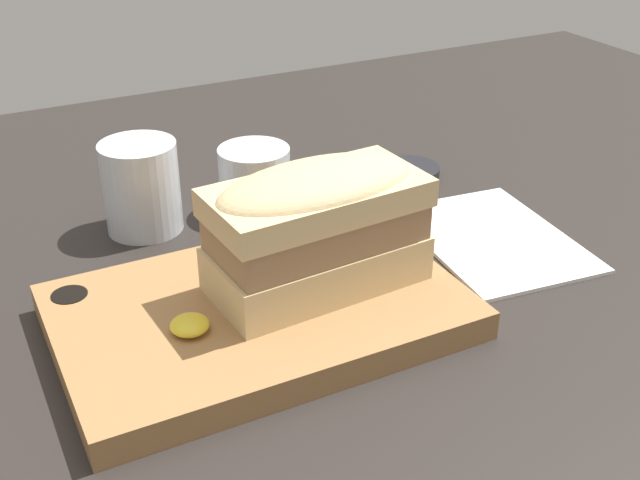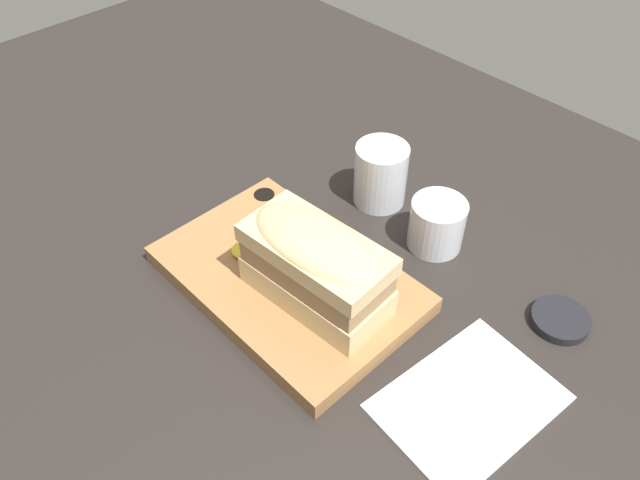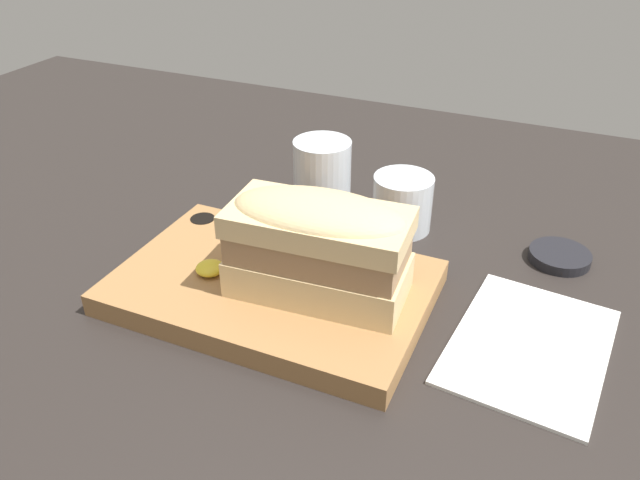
# 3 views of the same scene
# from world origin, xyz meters

# --- Properties ---
(dining_table) EXTENTS (1.84, 1.19, 0.02)m
(dining_table) POSITION_xyz_m (0.00, 0.00, 0.01)
(dining_table) COLOR #282321
(dining_table) RESTS_ON ground
(serving_board) EXTENTS (0.33, 0.22, 0.03)m
(serving_board) POSITION_xyz_m (-0.00, -0.05, 0.03)
(serving_board) COLOR #9E7042
(serving_board) RESTS_ON dining_table
(sandwich) EXTENTS (0.19, 0.10, 0.11)m
(sandwich) POSITION_xyz_m (0.05, -0.05, 0.10)
(sandwich) COLOR #DBBC84
(sandwich) RESTS_ON serving_board
(mustard_dollop) EXTENTS (0.03, 0.03, 0.01)m
(mustard_dollop) POSITION_xyz_m (-0.07, -0.07, 0.05)
(mustard_dollop) COLOR yellow
(mustard_dollop) RESTS_ON serving_board
(water_glass) EXTENTS (0.08, 0.08, 0.09)m
(water_glass) POSITION_xyz_m (-0.04, 0.17, 0.06)
(water_glass) COLOR silver
(water_glass) RESTS_ON dining_table
(wine_glass) EXTENTS (0.08, 0.08, 0.07)m
(wine_glass) POSITION_xyz_m (0.08, 0.15, 0.05)
(wine_glass) COLOR silver
(wine_glass) RESTS_ON dining_table
(napkin) EXTENTS (0.16, 0.21, 0.00)m
(napkin) POSITION_xyz_m (0.27, -0.02, 0.02)
(napkin) COLOR white
(napkin) RESTS_ON dining_table
(condiment_dish) EXTENTS (0.07, 0.07, 0.01)m
(condiment_dish) POSITION_xyz_m (0.28, 0.15, 0.03)
(condiment_dish) COLOR black
(condiment_dish) RESTS_ON dining_table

